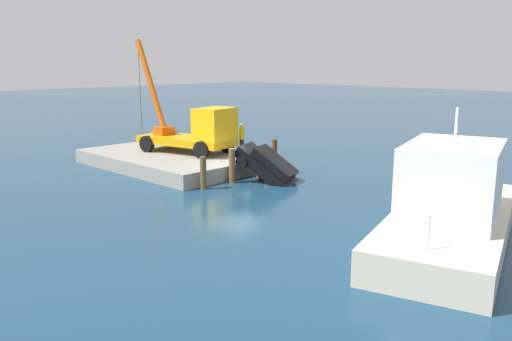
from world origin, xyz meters
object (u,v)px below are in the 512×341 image
object	(u,v)px
salvaged_car	(273,170)
moored_yacht	(458,212)
crane_truck	(196,130)
dock_worker	(242,137)

from	to	relation	value
salvaged_car	moored_yacht	xyz separation A→B (m)	(10.35, -0.91, 0.01)
crane_truck	moored_yacht	xyz separation A→B (m)	(16.57, -0.85, -1.58)
dock_worker	salvaged_car	world-z (taller)	dock_worker
dock_worker	moored_yacht	xyz separation A→B (m)	(14.99, -3.17, -1.06)
dock_worker	moored_yacht	bearing A→B (deg)	-11.93
salvaged_car	crane_truck	bearing A→B (deg)	-179.43
crane_truck	moored_yacht	bearing A→B (deg)	-2.93
moored_yacht	crane_truck	bearing A→B (deg)	177.07
moored_yacht	salvaged_car	bearing A→B (deg)	174.98
crane_truck	dock_worker	bearing A→B (deg)	55.85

